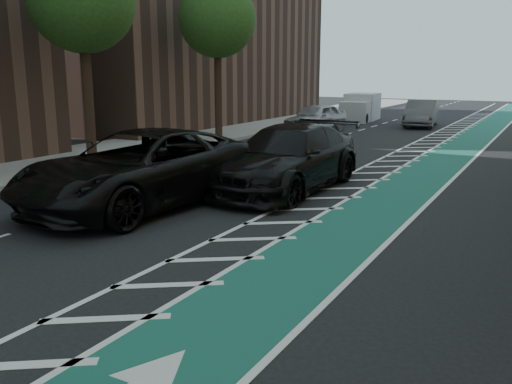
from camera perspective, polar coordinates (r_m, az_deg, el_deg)
The scene contains 15 objects.
ground at distance 9.97m, azimuth -16.13°, elevation -7.83°, with size 120.00×120.00×0.00m, color black.
bike_lane at distance 17.25m, azimuth 15.98°, elevation 0.84°, with size 2.00×90.00×0.01m, color #19594B.
buffer_strip at distance 17.64m, azimuth 11.24°, elevation 1.34°, with size 1.40×90.00×0.01m, color silver.
sidewalk_left at distance 23.40m, azimuth -15.32°, elevation 4.08°, with size 5.00×90.00×0.15m, color gray.
curb_left at distance 21.76m, azimuth -10.69°, elevation 3.70°, with size 0.12×90.00×0.16m, color gray.
tree_l_c at distance 20.74m, azimuth -17.00°, elevation 18.74°, with size 4.20×4.20×7.90m.
tree_l_d at distance 26.95m, azimuth -4.12°, elevation 17.73°, with size 4.20×4.20×7.90m.
suv_near at distance 14.12m, azimuth -11.89°, elevation 2.46°, with size 3.20×6.94×1.93m, color black.
suv_far at distance 15.73m, azimuth 3.32°, elevation 3.60°, with size 2.58×6.36×1.85m, color black.
car_silver at distance 30.64m, azimuth 6.32°, elevation 7.76°, with size 1.88×4.67×1.59m, color #AAAAAF.
car_grey at distance 35.14m, azimuth 17.00°, elevation 7.94°, with size 1.71×4.90×1.62m, color #5A595F.
box_truck at distance 38.34m, azimuth 10.94°, elevation 8.66°, with size 2.33×4.53×1.82m.
barrel_a at distance 18.98m, azimuth -5.08°, elevation 3.58°, with size 0.64×0.64×0.87m.
barrel_b at distance 22.70m, azimuth 4.72°, elevation 5.09°, with size 0.64×0.64×0.87m.
barrel_c at distance 23.77m, azimuth 2.01°, elevation 5.51°, with size 0.66×0.66×0.90m.
Camera 1 is at (6.76, -6.48, 3.42)m, focal length 38.00 mm.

